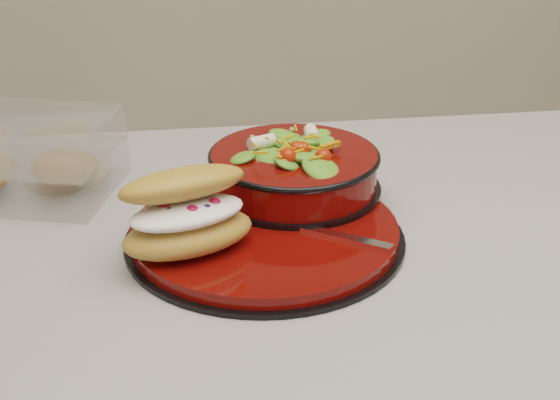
{
  "coord_description": "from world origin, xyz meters",
  "views": [
    {
      "loc": [
        -0.23,
        -0.76,
        1.32
      ],
      "look_at": [
        -0.12,
        0.02,
        0.94
      ],
      "focal_mm": 50.0,
      "sensor_mm": 36.0,
      "label": 1
    }
  ],
  "objects": [
    {
      "name": "dinner_plate",
      "position": [
        -0.14,
        -0.0,
        0.91
      ],
      "size": [
        0.31,
        0.31,
        0.02
      ],
      "rotation": [
        0.0,
        0.0,
        -0.27
      ],
      "color": "black",
      "rests_on": "island_counter"
    },
    {
      "name": "pastry_box",
      "position": [
        -0.42,
        0.17,
        0.95
      ],
      "size": [
        0.26,
        0.22,
        0.09
      ],
      "rotation": [
        0.0,
        0.0,
        -0.29
      ],
      "color": "white",
      "rests_on": "island_counter"
    },
    {
      "name": "fork",
      "position": [
        -0.09,
        -0.02,
        0.92
      ],
      "size": [
        0.15,
        0.11,
        0.0
      ],
      "rotation": [
        0.0,
        0.0,
        0.96
      ],
      "color": "silver",
      "rests_on": "dinner_plate"
    },
    {
      "name": "croissant",
      "position": [
        -0.22,
        -0.04,
        0.96
      ],
      "size": [
        0.16,
        0.13,
        0.09
      ],
      "rotation": [
        0.0,
        0.0,
        0.33
      ],
      "color": "#BD7B39",
      "rests_on": "dinner_plate"
    },
    {
      "name": "salad_bowl",
      "position": [
        -0.09,
        0.08,
        0.95
      ],
      "size": [
        0.21,
        0.21,
        0.09
      ],
      "rotation": [
        0.0,
        0.0,
        0.26
      ],
      "color": "black",
      "rests_on": "dinner_plate"
    }
  ]
}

